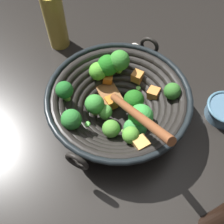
{
  "coord_description": "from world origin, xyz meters",
  "views": [
    {
      "loc": [
        0.35,
        -0.05,
        0.57
      ],
      "look_at": [
        0.0,
        -0.02,
        0.03
      ],
      "focal_mm": 40.53,
      "sensor_mm": 36.0,
      "label": 1
    }
  ],
  "objects": [
    {
      "name": "garlic_bulb",
      "position": [
        -0.23,
        0.07,
        0.02
      ],
      "size": [
        0.04,
        0.04,
        0.04
      ],
      "primitive_type": "sphere",
      "color": "silver",
      "rests_on": "ground"
    },
    {
      "name": "wok",
      "position": [
        -0.0,
        -0.0,
        0.07
      ],
      "size": [
        0.36,
        0.35,
        0.22
      ],
      "color": "black",
      "rests_on": "ground"
    },
    {
      "name": "ground_plane",
      "position": [
        0.0,
        0.0,
        0.0
      ],
      "size": [
        4.0,
        4.0,
        0.0
      ],
      "primitive_type": "plane",
      "color": "black"
    },
    {
      "name": "cooking_oil_bottle",
      "position": [
        -0.3,
        -0.16,
        0.1
      ],
      "size": [
        0.06,
        0.06,
        0.23
      ],
      "color": "gold",
      "rests_on": "ground"
    }
  ]
}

